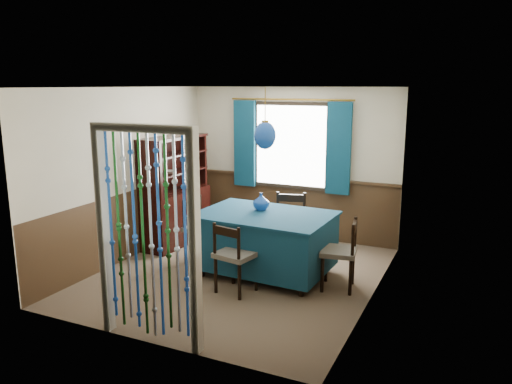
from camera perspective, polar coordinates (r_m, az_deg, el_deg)
The scene contains 22 objects.
floor at distance 6.88m, azimuth -2.05°, elevation -9.43°, with size 4.00×4.00×0.00m, color brown.
ceiling at distance 6.40m, azimuth -2.22°, elevation 11.87°, with size 4.00×4.00×0.00m, color silver.
wall_back at distance 8.33m, azimuth 4.11°, elevation 3.29°, with size 3.60×3.60×0.00m, color beige.
wall_front at distance 4.87m, azimuth -12.85°, elevation -3.40°, with size 3.60×3.60×0.00m, color beige.
wall_left at distance 7.50m, azimuth -14.50°, elevation 1.94°, with size 4.00×4.00×0.00m, color beige.
wall_right at distance 5.94m, azimuth 13.53°, elevation -0.63°, with size 4.00×4.00×0.00m, color beige.
wainscot_back at distance 8.46m, azimuth 4.00°, elevation -1.75°, with size 3.60×3.60×0.00m, color #412B18.
wainscot_front at distance 5.13m, azimuth -12.35°, elevation -11.45°, with size 3.60×3.60×0.00m, color #412B18.
wainscot_left at distance 7.65m, azimuth -14.12°, elevation -3.60°, with size 4.00×4.00×0.00m, color #412B18.
wainscot_right at distance 6.15m, azimuth 13.05°, elevation -7.44°, with size 4.00×4.00×0.00m, color #412B18.
window at distance 8.24m, azimuth 4.02°, elevation 5.30°, with size 1.32×0.12×1.42m, color black.
doorway at distance 4.98m, azimuth -12.32°, elevation -5.46°, with size 1.16×0.12×2.18m, color silver, non-canonical shape.
dining_table at distance 6.74m, azimuth 1.00°, elevation -5.49°, with size 1.81×1.29×0.85m.
chair_near at distance 6.17m, azimuth -2.48°, elevation -7.27°, with size 0.52×0.50×0.91m.
chair_far at distance 7.37m, azimuth 3.86°, elevation -3.76°, with size 0.58×0.57×0.97m.
chair_left at distance 7.25m, azimuth -6.23°, elevation -4.17°, with size 0.49×0.51×0.95m.
chair_right at distance 6.37m, azimuth 9.68°, elevation -6.81°, with size 0.49×0.51×0.90m.
sideboard at distance 8.14m, azimuth -9.18°, elevation -1.69°, with size 0.52×1.35×1.74m.
pendant_lamp at distance 6.46m, azimuth 1.05°, elevation 6.49°, with size 0.29×0.29×0.78m.
vase_table at distance 6.82m, azimuth 0.58°, elevation -1.17°, with size 0.21×0.21×0.21m, color navy.
bowl_shelf at distance 7.82m, azimuth -9.78°, elevation 2.30°, with size 0.20×0.20×0.05m, color beige.
vase_sideboard at distance 8.26m, azimuth -7.84°, elevation 1.16°, with size 0.19×0.19×0.20m, color beige.
Camera 1 is at (2.90, -5.70, 2.53)m, focal length 35.00 mm.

